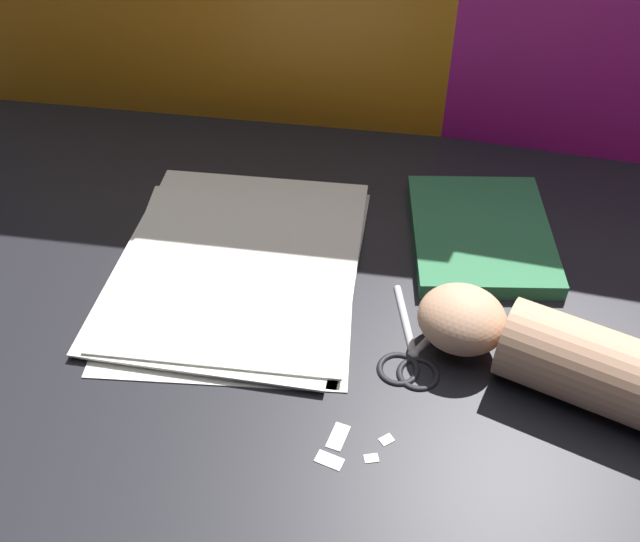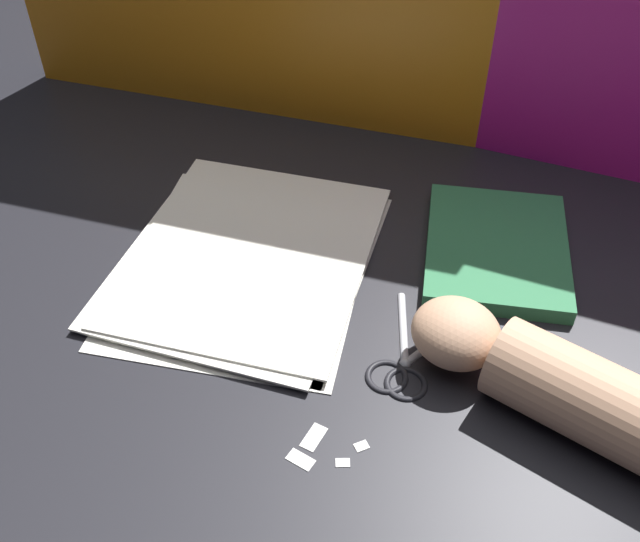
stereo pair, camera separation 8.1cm
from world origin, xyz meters
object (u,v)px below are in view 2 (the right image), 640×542
Objects in this scene: paper_stack at (248,259)px; book_closed at (497,249)px; scissors at (405,361)px; hand_forearm at (555,383)px.

book_closed is at bearing 19.97° from paper_stack.
scissors is (0.22, -0.10, -0.00)m from paper_stack.
scissors is at bearing -108.55° from book_closed.
hand_forearm is at bearing -17.16° from paper_stack.
book_closed is 0.21m from scissors.
scissors is 0.15m from hand_forearm.
paper_stack is 0.39m from hand_forearm.
book_closed reaches higher than paper_stack.
book_closed is 0.76× the size of hand_forearm.
paper_stack is 1.54× the size of book_closed.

